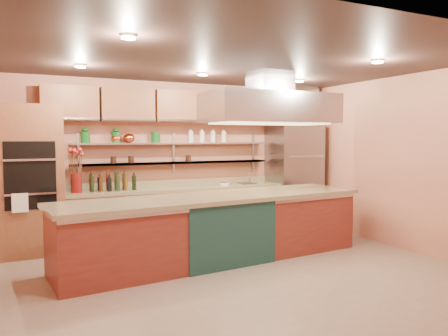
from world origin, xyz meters
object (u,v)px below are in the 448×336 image
island (216,228)px  kitchen_scale (224,183)px  flower_vase (77,183)px  refrigerator (294,175)px  copper_kettle (129,138)px  green_canister (156,137)px

island → kitchen_scale: size_ratio=31.67×
island → kitchen_scale: (0.81, 1.47, 0.49)m
island → flower_vase: size_ratio=14.91×
island → kitchen_scale: bearing=55.5°
refrigerator → island: 2.83m
kitchen_scale → island: bearing=-136.6°
island → refrigerator: bearing=26.2°
copper_kettle → green_canister: green_canister is taller
island → copper_kettle: bearing=111.9°
flower_vase → green_canister: bearing=9.1°
refrigerator → island: (-2.36, -1.46, -0.57)m
flower_vase → green_canister: green_canister is taller
island → kitchen_scale: kitchen_scale is taller
refrigerator → island: size_ratio=0.46×
refrigerator → copper_kettle: (-3.23, 0.23, 0.74)m
refrigerator → green_canister: (-2.76, 0.23, 0.76)m
flower_vase → kitchen_scale: (2.59, 0.00, -0.11)m
refrigerator → kitchen_scale: 1.54m
kitchen_scale → copper_kettle: 1.89m
refrigerator → copper_kettle: refrigerator is taller
green_canister → flower_vase: bearing=-170.9°
island → green_canister: 2.19m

